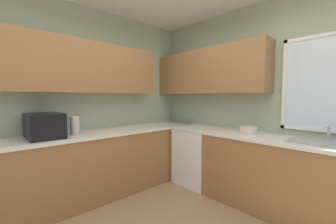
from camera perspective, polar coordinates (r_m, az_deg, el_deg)
name	(u,v)px	position (r m, az deg, el deg)	size (l,w,h in m)	color
room_shell	(160,59)	(2.69, -2.18, 14.40)	(3.70, 3.63, 2.76)	#9EAD8E
counter_run_left	(96,165)	(3.12, -19.43, -13.56)	(0.65, 3.24, 0.91)	olive
counter_run_back	(263,171)	(2.95, 24.89, -14.69)	(2.79, 0.65, 0.91)	olive
dishwasher	(198,156)	(3.44, 8.22, -12.09)	(0.60, 0.60, 0.87)	white
microwave	(44,126)	(2.82, -31.03, -3.26)	(0.48, 0.36, 0.29)	black
kettle	(75,125)	(2.88, -24.39, -3.41)	(0.11, 0.11, 0.24)	#B7B7BC
sink_assembly	(325,143)	(2.68, 37.43, -6.77)	(0.65, 0.40, 0.19)	#9EA0A5
bowl	(248,130)	(2.92, 21.34, -4.70)	(0.22, 0.22, 0.09)	beige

